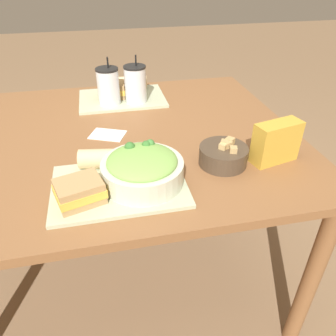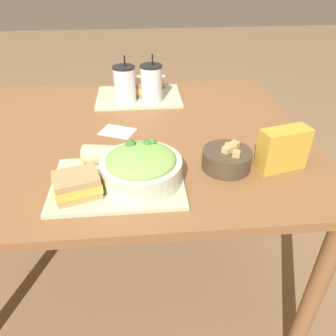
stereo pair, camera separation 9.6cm
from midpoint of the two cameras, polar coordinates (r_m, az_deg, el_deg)
ground_plane at (r=1.75m, az=-9.69°, el=-17.24°), size 12.00×12.00×0.00m
dining_table at (r=1.30m, az=-12.52°, el=2.08°), size 1.43×1.09×0.77m
tray_near at (r=0.97m, az=-11.41°, el=-3.21°), size 0.39×0.27×0.01m
tray_far at (r=1.57m, az=-9.86°, el=11.81°), size 0.39×0.27×0.01m
salad_bowl at (r=0.95m, az=-7.53°, el=-0.11°), size 0.24×0.24×0.10m
soup_bowl at (r=1.05m, az=6.95°, el=2.24°), size 0.16×0.16×0.08m
sandwich_near at (r=0.92m, az=-18.21°, el=-4.02°), size 0.15×0.13×0.06m
baguette_near at (r=1.04m, az=-13.54°, el=1.51°), size 0.17×0.09×0.06m
sandwich_far at (r=1.57m, az=-11.36°, el=13.24°), size 0.14×0.13×0.06m
baguette_far at (r=1.65m, az=-7.93°, el=14.50°), size 0.14×0.06×0.06m
drink_cup_dark at (r=1.48m, az=-12.30°, el=13.49°), size 0.10×0.10×0.20m
drink_cup_red at (r=1.48m, az=-7.68°, el=14.04°), size 0.10×0.10×0.21m
chip_bag at (r=1.09m, az=15.85°, el=4.24°), size 0.16×0.10×0.14m
napkin_folded at (r=1.26m, az=-12.73°, el=5.61°), size 0.15×0.13×0.00m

